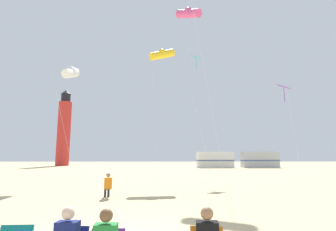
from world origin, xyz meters
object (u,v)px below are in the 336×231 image
at_px(kite_tube_white, 71,73).
at_px(kite_diamond_violet, 284,90).
at_px(kite_tube_gold, 162,54).
at_px(kite_flyer_standing, 108,185).
at_px(rv_van_white, 215,160).
at_px(lighthouse_distant, 64,130).
at_px(rv_van_silver, 260,160).
at_px(kite_tube_rainbow, 189,13).
at_px(kite_diamond_cyan, 196,62).

height_order(kite_tube_white, kite_diamond_violet, kite_tube_white).
height_order(kite_diamond_violet, kite_tube_gold, kite_tube_gold).
xyz_separation_m(kite_flyer_standing, rv_van_white, (11.81, 35.75, 0.78)).
bearing_deg(kite_tube_gold, lighthouse_distant, 121.51).
bearing_deg(rv_van_silver, kite_tube_gold, -127.26).
bearing_deg(kite_tube_rainbow, rv_van_white, 75.78).
distance_m(kite_tube_gold, rv_van_silver, 32.26).
bearing_deg(kite_tube_white, kite_diamond_violet, -2.24).
relative_size(kite_flyer_standing, rv_van_silver, 0.18).
distance_m(kite_flyer_standing, rv_van_white, 37.66).
xyz_separation_m(kite_tube_gold, lighthouse_distant, (-21.91, 35.74, -3.39)).
relative_size(kite_flyer_standing, kite_diamond_cyan, 0.10).
height_order(rv_van_white, rv_van_silver, same).
bearing_deg(kite_flyer_standing, rv_van_white, -127.45).
bearing_deg(kite_diamond_cyan, kite_tube_gold, -146.94).
bearing_deg(rv_van_silver, rv_van_white, 176.37).
relative_size(kite_flyer_standing, kite_tube_rainbow, 0.08).
height_order(kite_flyer_standing, rv_van_silver, rv_van_silver).
height_order(kite_tube_gold, lighthouse_distant, lighthouse_distant).
xyz_separation_m(kite_tube_rainbow, rv_van_silver, (15.19, 27.99, -12.38)).
bearing_deg(kite_tube_rainbow, kite_flyer_standing, -121.56).
distance_m(kite_tube_rainbow, rv_van_silver, 34.17).
xyz_separation_m(kite_diamond_cyan, kite_diamond_violet, (6.02, -5.77, -4.26)).
bearing_deg(rv_van_white, kite_flyer_standing, -112.85).
bearing_deg(kite_diamond_violet, rv_van_white, 90.15).
bearing_deg(kite_flyer_standing, kite_diamond_violet, -169.58).
bearing_deg(kite_flyer_standing, rv_van_silver, -138.33).
bearing_deg(lighthouse_distant, kite_tube_gold, -58.49).
bearing_deg(kite_tube_rainbow, lighthouse_distant, 122.13).
distance_m(kite_flyer_standing, kite_tube_rainbow, 15.91).
bearing_deg(kite_tube_white, rv_van_silver, 48.94).
height_order(kite_diamond_cyan, lighthouse_distant, lighthouse_distant).
xyz_separation_m(kite_tube_rainbow, kite_tube_gold, (-2.22, 2.68, -2.54)).
relative_size(kite_flyer_standing, rv_van_white, 0.18).
distance_m(kite_diamond_cyan, kite_tube_gold, 4.05).
distance_m(kite_diamond_cyan, rv_van_white, 25.93).
bearing_deg(lighthouse_distant, rv_van_white, -18.24).
relative_size(kite_tube_white, kite_tube_rainbow, 0.64).
relative_size(kite_tube_white, kite_diamond_cyan, 0.76).
relative_size(kite_tube_rainbow, rv_van_white, 2.19).
bearing_deg(kite_tube_rainbow, kite_tube_gold, 129.61).
relative_size(kite_diamond_cyan, kite_tube_gold, 1.01).
bearing_deg(kite_tube_rainbow, kite_diamond_violet, -6.98).
bearing_deg(lighthouse_distant, rv_van_silver, -14.85).
distance_m(kite_diamond_cyan, kite_tube_rainbow, 5.62).
distance_m(kite_diamond_cyan, lighthouse_distant, 42.14).
height_order(kite_tube_gold, rv_van_silver, kite_tube_gold).
relative_size(kite_tube_rainbow, lighthouse_distant, 0.86).
bearing_deg(rv_van_white, kite_tube_white, -124.80).
xyz_separation_m(lighthouse_distant, rv_van_silver, (39.32, -10.42, -6.45)).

